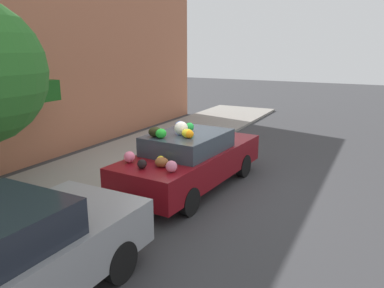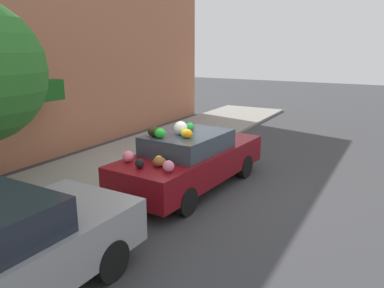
# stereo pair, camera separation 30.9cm
# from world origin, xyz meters

# --- Properties ---
(ground_plane) EXTENTS (60.00, 60.00, 0.00)m
(ground_plane) POSITION_xyz_m (0.00, 0.00, 0.00)
(ground_plane) COLOR #38383A
(sidewalk_curb) EXTENTS (24.00, 3.20, 0.10)m
(sidewalk_curb) POSITION_xyz_m (0.00, 2.70, 0.05)
(sidewalk_curb) COLOR gray
(sidewalk_curb) RESTS_ON ground
(building_facade) EXTENTS (18.00, 1.20, 6.00)m
(building_facade) POSITION_xyz_m (-0.14, 4.91, 2.95)
(building_facade) COLOR #B26B4C
(building_facade) RESTS_ON ground
(fire_hydrant) EXTENTS (0.20, 0.20, 0.70)m
(fire_hydrant) POSITION_xyz_m (0.66, 1.60, 0.45)
(fire_hydrant) COLOR gold
(fire_hydrant) RESTS_ON sidewalk_curb
(art_car) EXTENTS (4.50, 1.95, 1.70)m
(art_car) POSITION_xyz_m (-0.05, -0.09, 0.74)
(art_car) COLOR maroon
(art_car) RESTS_ON ground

